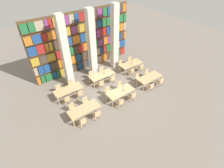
{
  "coord_description": "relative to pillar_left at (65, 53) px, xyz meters",
  "views": [
    {
      "loc": [
        -6.6,
        -9.21,
        9.64
      ],
      "look_at": [
        0.0,
        -0.13,
        0.65
      ],
      "focal_mm": 28.0,
      "sensor_mm": 36.0,
      "label": 1
    }
  ],
  "objects": [
    {
      "name": "reading_table_4",
      "position": [
        2.4,
        -1.41,
        -2.34
      ],
      "size": [
        2.24,
        0.98,
        0.72
      ],
      "color": "tan",
      "rests_on": "ground_plane"
    },
    {
      "name": "chair_23",
      "position": [
        6.26,
        -0.76,
        -2.54
      ],
      "size": [
        0.42,
        0.4,
        0.86
      ],
      "rotation": [
        0.0,
        0.0,
        3.14
      ],
      "color": "tan",
      "rests_on": "ground_plane"
    },
    {
      "name": "chair_4",
      "position": [
        1.73,
        -4.89,
        -2.54
      ],
      "size": [
        0.42,
        0.4,
        0.86
      ],
      "color": "tan",
      "rests_on": "ground_plane"
    },
    {
      "name": "reading_table_5",
      "position": [
        5.68,
        -1.54,
        -2.34
      ],
      "size": [
        2.24,
        0.98,
        0.72
      ],
      "color": "tan",
      "rests_on": "ground_plane"
    },
    {
      "name": "chair_13",
      "position": [
        -1.35,
        -0.74,
        -2.54
      ],
      "size": [
        0.42,
        0.4,
        0.86
      ],
      "rotation": [
        0.0,
        0.0,
        3.14
      ],
      "color": "tan",
      "rests_on": "ground_plane"
    },
    {
      "name": "chair_19",
      "position": [
        2.95,
        -0.63,
        -2.54
      ],
      "size": [
        0.42,
        0.4,
        0.86
      ],
      "rotation": [
        0.0,
        0.0,
        3.14
      ],
      "color": "tan",
      "rests_on": "ground_plane"
    },
    {
      "name": "chair_21",
      "position": [
        5.09,
        -0.76,
        -2.54
      ],
      "size": [
        0.42,
        0.4,
        0.86
      ],
      "rotation": [
        0.0,
        0.0,
        3.14
      ],
      "color": "tan",
      "rests_on": "ground_plane"
    },
    {
      "name": "chair_10",
      "position": [
        6.08,
        -4.9,
        -2.54
      ],
      "size": [
        0.42,
        0.4,
        0.86
      ],
      "color": "tan",
      "rests_on": "ground_plane"
    },
    {
      "name": "desk_lamp_1",
      "position": [
        2.64,
        -1.38,
        -1.98
      ],
      "size": [
        0.14,
        0.14,
        0.45
      ],
      "color": "brown",
      "rests_on": "reading_table_4"
    },
    {
      "name": "desk_lamp_0",
      "position": [
        2.59,
        -4.14,
        -1.97
      ],
      "size": [
        0.14,
        0.14,
        0.45
      ],
      "color": "brown",
      "rests_on": "reading_table_1"
    },
    {
      "name": "chair_11",
      "position": [
        6.08,
        -3.35,
        -2.54
      ],
      "size": [
        0.42,
        0.4,
        0.86
      ],
      "rotation": [
        0.0,
        0.0,
        3.14
      ],
      "color": "tan",
      "rests_on": "ground_plane"
    },
    {
      "name": "chair_17",
      "position": [
        1.79,
        -0.63,
        -2.54
      ],
      "size": [
        0.42,
        0.4,
        0.86
      ],
      "rotation": [
        0.0,
        0.0,
        3.14
      ],
      "color": "tan",
      "rests_on": "ground_plane"
    },
    {
      "name": "chair_12",
      "position": [
        -1.35,
        -2.28,
        -2.54
      ],
      "size": [
        0.42,
        0.4,
        0.86
      ],
      "color": "tan",
      "rests_on": "ground_plane"
    },
    {
      "name": "pillar_left",
      "position": [
        0.0,
        0.0,
        0.0
      ],
      "size": [
        0.57,
        0.57,
        6.0
      ],
      "color": "beige",
      "rests_on": "ground_plane"
    },
    {
      "name": "chair_16",
      "position": [
        1.79,
        -2.18,
        -2.54
      ],
      "size": [
        0.42,
        0.4,
        0.86
      ],
      "color": "tan",
      "rests_on": "ground_plane"
    },
    {
      "name": "chair_5",
      "position": [
        1.73,
        -3.34,
        -2.54
      ],
      "size": [
        0.42,
        0.4,
        0.86
      ],
      "rotation": [
        0.0,
        0.0,
        3.14
      ],
      "color": "tan",
      "rests_on": "ground_plane"
    },
    {
      "name": "chair_8",
      "position": [
        4.93,
        -4.9,
        -2.54
      ],
      "size": [
        0.42,
        0.4,
        0.86
      ],
      "color": "tan",
      "rests_on": "ground_plane"
    },
    {
      "name": "chair_0",
      "position": [
        -1.4,
        -4.85,
        -2.54
      ],
      "size": [
        0.42,
        0.4,
        0.86
      ],
      "color": "tan",
      "rests_on": "ground_plane"
    },
    {
      "name": "chair_22",
      "position": [
        6.26,
        -2.31,
        -2.54
      ],
      "size": [
        0.42,
        0.4,
        0.86
      ],
      "color": "tan",
      "rests_on": "ground_plane"
    },
    {
      "name": "chair_2",
      "position": [
        -0.3,
        -4.85,
        -2.54
      ],
      "size": [
        0.42,
        0.4,
        0.86
      ],
      "color": "tan",
      "rests_on": "ground_plane"
    },
    {
      "name": "chair_6",
      "position": [
        2.95,
        -4.89,
        -2.54
      ],
      "size": [
        0.42,
        0.4,
        0.86
      ],
      "color": "tan",
      "rests_on": "ground_plane"
    },
    {
      "name": "chair_15",
      "position": [
        -0.26,
        -0.74,
        -2.54
      ],
      "size": [
        0.42,
        0.4,
        0.86
      ],
      "rotation": [
        0.0,
        0.0,
        3.14
      ],
      "color": "tan",
      "rests_on": "ground_plane"
    },
    {
      "name": "desk_lamp_2",
      "position": [
        5.7,
        -1.59,
        -2.01
      ],
      "size": [
        0.14,
        0.14,
        0.4
      ],
      "color": "brown",
      "rests_on": "reading_table_5"
    },
    {
      "name": "chair_14",
      "position": [
        -0.26,
        -2.28,
        -2.54
      ],
      "size": [
        0.42,
        0.4,
        0.86
      ],
      "color": "tan",
      "rests_on": "ground_plane"
    },
    {
      "name": "ground_plane",
      "position": [
        2.4,
        -2.79,
        -3.0
      ],
      "size": [
        40.0,
        40.0,
        0.0
      ],
      "primitive_type": "plane",
      "color": "gray"
    },
    {
      "name": "reading_table_2",
      "position": [
        5.54,
        -4.13,
        -2.34
      ],
      "size": [
        2.24,
        0.98,
        0.72
      ],
      "color": "tan",
      "rests_on": "ground_plane"
    },
    {
      "name": "pillar_center",
      "position": [
        2.4,
        0.0,
        0.0
      ],
      "size": [
        0.57,
        0.57,
        6.0
      ],
      "color": "beige",
      "rests_on": "ground_plane"
    },
    {
      "name": "pillar_right",
      "position": [
        4.8,
        0.0,
        0.0
      ],
      "size": [
        0.57,
        0.57,
        6.0
      ],
      "color": "beige",
      "rests_on": "ground_plane"
    },
    {
      "name": "reading_table_3",
      "position": [
        -0.84,
        -1.51,
        -2.34
      ],
      "size": [
        2.24,
        0.98,
        0.72
      ],
      "color": "tan",
      "rests_on": "ground_plane"
    },
    {
      "name": "chair_20",
      "position": [
        5.09,
        -2.31,
        -2.54
      ],
      "size": [
        0.42,
        0.4,
        0.86
      ],
      "color": "tan",
      "rests_on": "ground_plane"
    },
    {
      "name": "reading_table_1",
      "position": [
        2.34,
        -4.12,
        -2.34
      ],
      "size": [
        2.24,
        0.98,
        0.72
      ],
      "color": "tan",
      "rests_on": "ground_plane"
    },
    {
      "name": "chair_7",
      "position": [
        2.95,
        -3.34,
        -2.54
      ],
      "size": [
        0.42,
        0.4,
        0.86
      ],
      "rotation": [
        0.0,
        0.0,
        3.14
      ],
      "color": "tan",
      "rests_on": "ground_plane"
    },
    {
      "name": "reading_table_0",
      "position": [
        -0.85,
        -4.08,
        -2.34
      ],
      "size": [
        2.24,
        0.98,
        0.72
      ],
      "color": "tan",
      "rests_on": "ground_plane"
    },
    {
      "name": "chair_9",
      "position": [
        4.93,
        -3.35,
        -2.54
      ],
      "size": [
        0.42,
        0.4,
        0.86
      ],
      "rotation": [
        0.0,
        0.0,
        3.14
      ],
      "color": "tan",
      "rests_on": "ground_plane"
    },
    {
      "name": "bookshelf_bank",
      "position": [
        2.4,
        1.51,
        -0.34
      ],
      "size": [
        9.85,
        0.35,
        5.5
      ],
      "color": "brown",
      "rests_on": "ground_plane"
    },
    {
      "name": "chair_3",
      "position": [
        -0.3,
        -3.31,
        -2.54
      ],
      "size": [
        0.42,
        0.4,
        0.86
      ],
      "rotation": [
        0.0,
        0.0,
        3.14
      ],
      "color": "tan",
      "rests_on": "ground_plane"
    },
    {
      "name": "chair_18",
      "position": [
        2.95,
        -2.18,
        -2.54
      ],
      "size": [
        0.42,
        0.4,
        0.86
      ],
      "color": "tan",
      "rests_on": "ground_plane"
    },
    {
      "name": "chair_1",
      "position": [
        -1.4,
        -3.31,
        -2.54
      ],
      "size": [
        0.42,
        0.4,
        0.86
      ],
      "rotation": [
        0.0,
        0.0,
        3.14
      ],
      "color": "tan",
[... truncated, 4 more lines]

